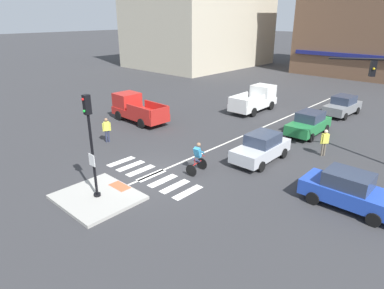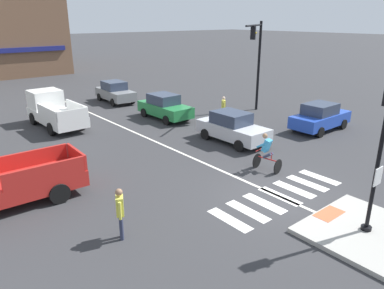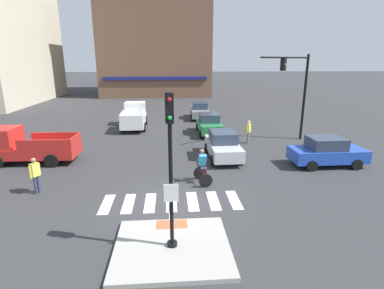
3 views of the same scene
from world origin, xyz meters
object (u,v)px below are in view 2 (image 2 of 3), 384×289
at_px(pickup_truck_white_westbound_distant, 53,110).
at_px(pedestrian_at_curb_left, 120,210).
at_px(pedestrian_waiting_far_side, 223,107).
at_px(traffic_light_mast, 257,54).
at_px(cyclist, 267,152).
at_px(car_silver_eastbound_mid, 232,127).
at_px(car_grey_eastbound_distant, 115,92).
at_px(signal_pole, 382,143).
at_px(car_green_eastbound_far, 165,107).
at_px(car_blue_cross_right, 320,117).

relative_size(pickup_truck_white_westbound_distant, pedestrian_at_curb_left, 3.08).
bearing_deg(pickup_truck_white_westbound_distant, pedestrian_waiting_far_side, -34.93).
xyz_separation_m(traffic_light_mast, cyclist, (-7.52, -7.32, -3.22)).
bearing_deg(car_silver_eastbound_mid, car_grey_eastbound_distant, 90.47).
distance_m(signal_pole, car_silver_eastbound_mid, 9.79).
relative_size(car_silver_eastbound_mid, pedestrian_waiting_far_side, 2.47).
relative_size(car_green_eastbound_far, pedestrian_waiting_far_side, 2.47).
bearing_deg(cyclist, car_silver_eastbound_mid, 65.99).
xyz_separation_m(car_grey_eastbound_distant, car_blue_cross_right, (5.71, -14.73, 0.00)).
bearing_deg(pedestrian_at_curb_left, pickup_truck_white_westbound_distant, 78.14).
distance_m(car_green_eastbound_far, pedestrian_waiting_far_side, 3.93).
bearing_deg(car_grey_eastbound_distant, signal_pole, -98.00).
relative_size(car_grey_eastbound_distant, car_blue_cross_right, 1.01).
xyz_separation_m(traffic_light_mast, car_silver_eastbound_mid, (-5.86, -3.60, -3.28)).
relative_size(signal_pole, car_green_eastbound_far, 1.16).
relative_size(traffic_light_mast, car_grey_eastbound_distant, 1.48).
bearing_deg(car_silver_eastbound_mid, pedestrian_waiting_far_side, 52.83).
relative_size(car_grey_eastbound_distant, car_silver_eastbound_mid, 1.01).
relative_size(signal_pole, car_silver_eastbound_mid, 1.16).
relative_size(pickup_truck_white_westbound_distant, pedestrian_waiting_far_side, 3.08).
bearing_deg(signal_pole, car_blue_cross_right, 39.32).
height_order(pickup_truck_white_westbound_distant, pedestrian_at_curb_left, pickup_truck_white_westbound_distant).
bearing_deg(signal_pole, pickup_truck_white_westbound_distant, 99.75).
xyz_separation_m(traffic_light_mast, car_grey_eastbound_distant, (-5.96, 9.34, -3.28)).
bearing_deg(car_grey_eastbound_distant, cyclist, -95.33).
height_order(cyclist, pedestrian_at_curb_left, cyclist).
bearing_deg(cyclist, car_green_eastbound_far, 80.66).
relative_size(traffic_light_mast, pickup_truck_white_westbound_distant, 1.20).
bearing_deg(traffic_light_mast, pedestrian_waiting_far_side, -172.89).
height_order(car_silver_eastbound_mid, pickup_truck_white_westbound_distant, pickup_truck_white_westbound_distant).
distance_m(traffic_light_mast, pedestrian_at_curb_left, 17.29).
relative_size(traffic_light_mast, car_green_eastbound_far, 1.50).
relative_size(signal_pole, pedestrian_at_curb_left, 2.86).
height_order(signal_pole, car_grey_eastbound_distant, signal_pole).
height_order(car_green_eastbound_far, car_silver_eastbound_mid, same).
relative_size(pedestrian_at_curb_left, pedestrian_waiting_far_side, 1.00).
bearing_deg(signal_pole, cyclist, 73.83).
height_order(car_grey_eastbound_distant, pedestrian_at_curb_left, pedestrian_at_curb_left).
relative_size(pickup_truck_white_westbound_distant, cyclist, 3.07).
xyz_separation_m(traffic_light_mast, car_green_eastbound_far, (-5.87, 2.66, -3.28)).
relative_size(car_grey_eastbound_distant, pedestrian_at_curb_left, 2.50).
distance_m(traffic_light_mast, car_blue_cross_right, 6.32).
height_order(signal_pole, pedestrian_waiting_far_side, signal_pole).
bearing_deg(car_green_eastbound_far, signal_pole, -101.74).
bearing_deg(pedestrian_at_curb_left, car_blue_cross_right, 9.83).
height_order(car_blue_cross_right, pedestrian_waiting_far_side, pedestrian_waiting_far_side).
xyz_separation_m(car_green_eastbound_far, pedestrian_at_curb_left, (-9.16, -10.62, 0.17)).
distance_m(car_grey_eastbound_distant, car_blue_cross_right, 15.80).
relative_size(car_silver_eastbound_mid, pedestrian_at_curb_left, 2.47).
bearing_deg(car_blue_cross_right, pedestrian_at_curb_left, -170.17).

